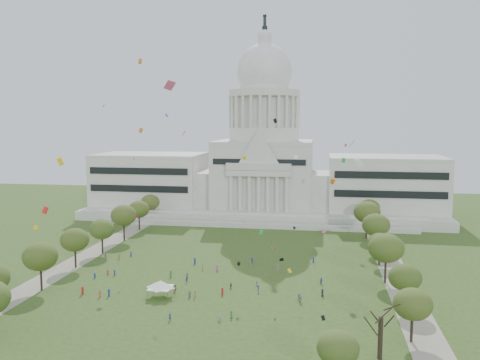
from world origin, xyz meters
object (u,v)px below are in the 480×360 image
at_px(capitol, 264,167).
at_px(person_0, 322,293).
at_px(big_bare_tree, 381,314).
at_px(event_tent, 161,284).

height_order(capitol, person_0, capitol).
relative_size(big_bare_tree, event_tent, 1.68).
xyz_separation_m(capitol, event_tent, (-12.18, -116.21, -19.00)).
height_order(capitol, big_bare_tree, capitol).
bearing_deg(big_bare_tree, capitol, 105.02).
distance_m(capitol, big_bare_tree, 147.23).
height_order(event_tent, person_0, event_tent).
bearing_deg(capitol, big_bare_tree, -74.98).
relative_size(event_tent, person_0, 3.89).
bearing_deg(capitol, person_0, -75.88).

